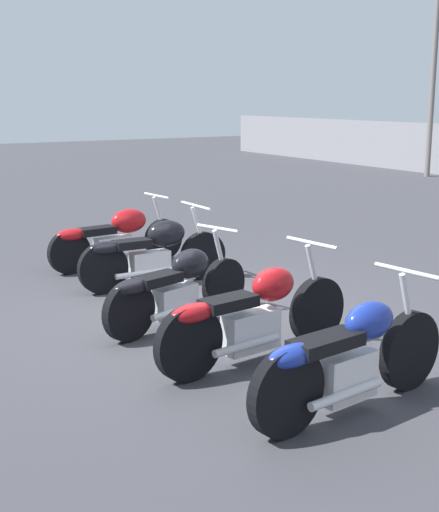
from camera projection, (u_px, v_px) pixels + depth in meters
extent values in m
plane|color=#38383D|center=(198.00, 318.00, 7.66)|extent=(60.00, 60.00, 0.00)
cylinder|color=slate|center=(435.00, 52.00, 20.32)|extent=(0.16, 0.16, 7.09)
cylinder|color=black|center=(163.00, 239.00, 10.35)|extent=(0.16, 0.60, 0.59)
cylinder|color=black|center=(69.00, 252.00, 9.48)|extent=(0.16, 0.60, 0.59)
cube|color=silver|center=(114.00, 248.00, 9.88)|extent=(0.26, 0.55, 0.32)
ellipsoid|color=#AD1419|center=(129.00, 221.00, 9.95)|extent=(0.34, 0.56, 0.34)
cube|color=black|center=(97.00, 231.00, 9.67)|extent=(0.29, 0.53, 0.10)
ellipsoid|color=#AD1419|center=(72.00, 235.00, 9.46)|extent=(0.25, 0.46, 0.16)
cylinder|color=silver|center=(157.00, 196.00, 10.15)|extent=(0.63, 0.10, 0.04)
cylinder|color=silver|center=(160.00, 218.00, 10.25)|extent=(0.08, 0.25, 0.63)
cylinder|color=silver|center=(108.00, 255.00, 9.71)|extent=(0.14, 0.67, 0.07)
cylinder|color=black|center=(203.00, 256.00, 9.22)|extent=(0.10, 0.62, 0.62)
cylinder|color=black|center=(103.00, 269.00, 8.53)|extent=(0.10, 0.62, 0.62)
cube|color=silver|center=(150.00, 265.00, 8.85)|extent=(0.20, 0.50, 0.34)
ellipsoid|color=black|center=(166.00, 233.00, 8.88)|extent=(0.28, 0.50, 0.33)
cube|color=black|center=(132.00, 244.00, 8.67)|extent=(0.24, 0.45, 0.10)
ellipsoid|color=black|center=(106.00, 248.00, 8.50)|extent=(0.20, 0.44, 0.16)
cylinder|color=silver|center=(196.00, 206.00, 9.02)|extent=(0.74, 0.04, 0.04)
cylinder|color=silver|center=(199.00, 231.00, 9.12)|extent=(0.05, 0.25, 0.64)
cylinder|color=silver|center=(144.00, 273.00, 8.69)|extent=(0.07, 0.74, 0.07)
cylinder|color=black|center=(224.00, 285.00, 7.85)|extent=(0.27, 0.60, 0.59)
cylinder|color=black|center=(129.00, 311.00, 6.88)|extent=(0.27, 0.60, 0.59)
cube|color=silver|center=(175.00, 301.00, 7.32)|extent=(0.33, 0.53, 0.33)
ellipsoid|color=black|center=(190.00, 264.00, 7.41)|extent=(0.39, 0.53, 0.31)
cube|color=black|center=(158.00, 279.00, 7.10)|extent=(0.37, 0.55, 0.10)
ellipsoid|color=black|center=(132.00, 287.00, 6.86)|extent=(0.32, 0.48, 0.16)
cylinder|color=silver|center=(218.00, 228.00, 7.64)|extent=(0.57, 0.20, 0.04)
cylinder|color=silver|center=(221.00, 257.00, 7.74)|extent=(0.12, 0.25, 0.63)
cylinder|color=silver|center=(173.00, 312.00, 7.16)|extent=(0.23, 0.56, 0.07)
cylinder|color=black|center=(317.00, 310.00, 6.82)|extent=(0.19, 0.65, 0.65)
cylinder|color=black|center=(189.00, 344.00, 5.90)|extent=(0.19, 0.65, 0.65)
cube|color=silver|center=(251.00, 331.00, 6.32)|extent=(0.27, 0.57, 0.36)
ellipsoid|color=#AD1419|center=(273.00, 284.00, 6.39)|extent=(0.32, 0.48, 0.31)
cube|color=black|center=(229.00, 303.00, 6.10)|extent=(0.31, 0.54, 0.10)
ellipsoid|color=#AD1419|center=(193.00, 313.00, 5.88)|extent=(0.26, 0.46, 0.16)
cylinder|color=silver|center=(312.00, 243.00, 6.61)|extent=(0.64, 0.12, 0.04)
cylinder|color=silver|center=(314.00, 277.00, 6.72)|extent=(0.08, 0.26, 0.66)
cylinder|color=silver|center=(247.00, 345.00, 6.15)|extent=(0.17, 0.71, 0.07)
cylinder|color=black|center=(409.00, 350.00, 5.74)|extent=(0.18, 0.66, 0.65)
cylinder|color=black|center=(287.00, 393.00, 4.92)|extent=(0.18, 0.66, 0.65)
cube|color=silver|center=(346.00, 376.00, 5.30)|extent=(0.26, 0.51, 0.36)
ellipsoid|color=navy|center=(369.00, 321.00, 5.35)|extent=(0.31, 0.50, 0.29)
cube|color=black|center=(326.00, 343.00, 5.09)|extent=(0.32, 0.62, 0.10)
ellipsoid|color=navy|center=(293.00, 356.00, 4.90)|extent=(0.26, 0.46, 0.16)
cylinder|color=silver|center=(407.00, 271.00, 5.53)|extent=(0.61, 0.11, 0.04)
cylinder|color=silver|center=(408.00, 311.00, 5.64)|extent=(0.08, 0.26, 0.66)
cylinder|color=silver|center=(346.00, 394.00, 5.14)|extent=(0.16, 0.72, 0.07)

